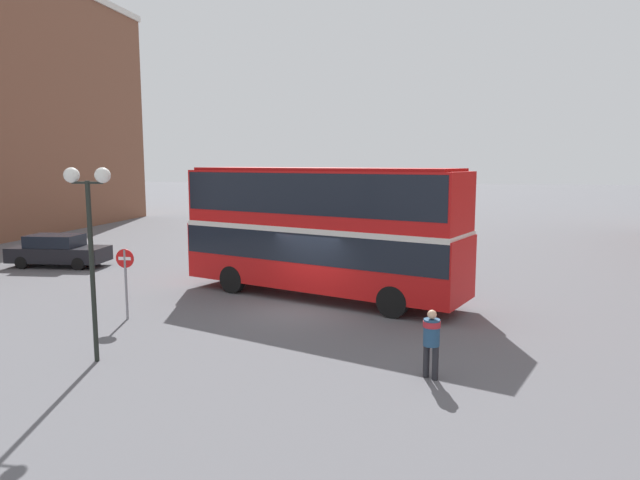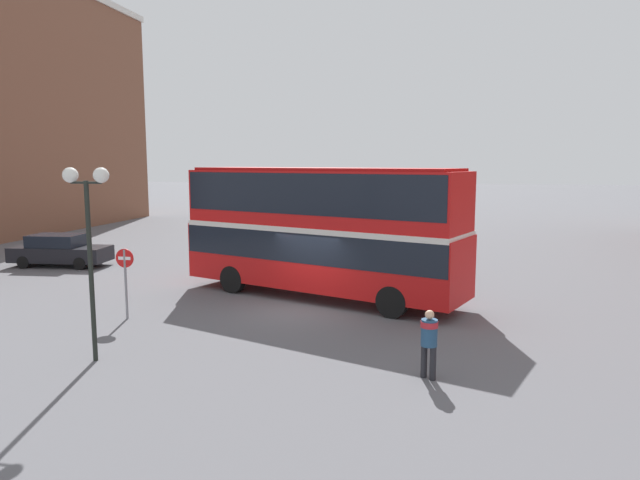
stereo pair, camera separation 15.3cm
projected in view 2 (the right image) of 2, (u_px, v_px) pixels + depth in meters
The scene contains 7 objects.
ground_plane at pixel (302, 310), 19.65m from camera, with size 240.00×240.00×0.00m, color #5B5B60.
double_decker_bus at pixel (320, 224), 21.12m from camera, with size 11.18×6.36×4.86m.
pedestrian_foreground at pixel (429, 337), 13.28m from camera, with size 0.57×0.57×1.66m.
parked_car_kerb_near at pixel (60, 250), 27.89m from camera, with size 4.76×2.16×1.56m.
parked_car_kerb_far at pixel (330, 234), 33.97m from camera, with size 4.28×2.38×1.68m.
street_lamp_twin_globe at pixel (88, 211), 14.12m from camera, with size 1.22×0.38×4.93m.
no_entry_sign at pixel (125, 272), 18.35m from camera, with size 0.61×0.08×2.30m.
Camera 2 is at (4.31, -18.66, 5.05)m, focal length 32.00 mm.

